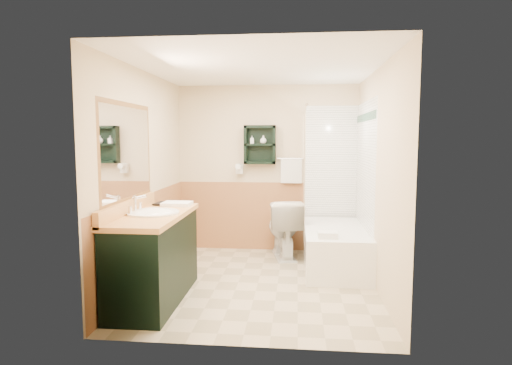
# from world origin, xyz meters

# --- Properties ---
(floor) EXTENTS (3.00, 3.00, 0.00)m
(floor) POSITION_xyz_m (0.00, 0.00, 0.00)
(floor) COLOR #C3B28E
(floor) RESTS_ON ground
(back_wall) EXTENTS (2.60, 0.04, 2.40)m
(back_wall) POSITION_xyz_m (0.00, 1.52, 1.20)
(back_wall) COLOR beige
(back_wall) RESTS_ON ground
(left_wall) EXTENTS (0.04, 3.00, 2.40)m
(left_wall) POSITION_xyz_m (-1.32, 0.00, 1.20)
(left_wall) COLOR beige
(left_wall) RESTS_ON ground
(right_wall) EXTENTS (0.04, 3.00, 2.40)m
(right_wall) POSITION_xyz_m (1.32, 0.00, 1.20)
(right_wall) COLOR beige
(right_wall) RESTS_ON ground
(ceiling) EXTENTS (2.60, 3.00, 0.04)m
(ceiling) POSITION_xyz_m (0.00, 0.00, 2.42)
(ceiling) COLOR white
(ceiling) RESTS_ON back_wall
(wainscot_left) EXTENTS (2.98, 2.98, 1.00)m
(wainscot_left) POSITION_xyz_m (-1.29, 0.00, 0.50)
(wainscot_left) COLOR tan
(wainscot_left) RESTS_ON left_wall
(wainscot_back) EXTENTS (2.58, 2.58, 1.00)m
(wainscot_back) POSITION_xyz_m (0.00, 1.49, 0.50)
(wainscot_back) COLOR tan
(wainscot_back) RESTS_ON back_wall
(mirror_frame) EXTENTS (1.30, 1.30, 1.00)m
(mirror_frame) POSITION_xyz_m (-1.27, -0.55, 1.50)
(mirror_frame) COLOR brown
(mirror_frame) RESTS_ON left_wall
(mirror_glass) EXTENTS (1.20, 1.20, 0.90)m
(mirror_glass) POSITION_xyz_m (-1.27, -0.55, 1.50)
(mirror_glass) COLOR white
(mirror_glass) RESTS_ON left_wall
(tile_right) EXTENTS (1.50, 1.50, 2.10)m
(tile_right) POSITION_xyz_m (1.28, 0.75, 1.05)
(tile_right) COLOR white
(tile_right) RESTS_ON right_wall
(tile_back) EXTENTS (0.95, 0.95, 2.10)m
(tile_back) POSITION_xyz_m (1.03, 1.48, 1.05)
(tile_back) COLOR white
(tile_back) RESTS_ON back_wall
(tile_accent) EXTENTS (1.50, 1.50, 0.10)m
(tile_accent) POSITION_xyz_m (1.27, 0.75, 1.90)
(tile_accent) COLOR #12402C
(tile_accent) RESTS_ON right_wall
(wall_shelf) EXTENTS (0.45, 0.15, 0.55)m
(wall_shelf) POSITION_xyz_m (-0.10, 1.41, 1.55)
(wall_shelf) COLOR black
(wall_shelf) RESTS_ON back_wall
(hair_dryer) EXTENTS (0.10, 0.24, 0.18)m
(hair_dryer) POSITION_xyz_m (-0.40, 1.43, 1.20)
(hair_dryer) COLOR white
(hair_dryer) RESTS_ON back_wall
(towel_bar) EXTENTS (0.40, 0.06, 0.40)m
(towel_bar) POSITION_xyz_m (0.35, 1.45, 1.35)
(towel_bar) COLOR white
(towel_bar) RESTS_ON back_wall
(curtain_rod) EXTENTS (0.03, 1.60, 0.03)m
(curtain_rod) POSITION_xyz_m (0.53, 0.75, 2.00)
(curtain_rod) COLOR silver
(curtain_rod) RESTS_ON back_wall
(shower_curtain) EXTENTS (1.05, 1.05, 1.70)m
(shower_curtain) POSITION_xyz_m (0.53, 0.92, 1.15)
(shower_curtain) COLOR beige
(shower_curtain) RESTS_ON curtain_rod
(vanity) EXTENTS (0.59, 1.41, 0.89)m
(vanity) POSITION_xyz_m (-0.99, -0.61, 0.45)
(vanity) COLOR black
(vanity) RESTS_ON ground
(bathtub) EXTENTS (0.77, 1.50, 0.51)m
(bathtub) POSITION_xyz_m (0.93, 0.66, 0.26)
(bathtub) COLOR white
(bathtub) RESTS_ON ground
(toilet) EXTENTS (0.61, 0.89, 0.80)m
(toilet) POSITION_xyz_m (0.25, 1.12, 0.40)
(toilet) COLOR white
(toilet) RESTS_ON ground
(counter_towel) EXTENTS (0.31, 0.24, 0.04)m
(counter_towel) POSITION_xyz_m (-0.89, -0.11, 0.91)
(counter_towel) COLOR white
(counter_towel) RESTS_ON vanity
(vanity_book) EXTENTS (0.18, 0.04, 0.24)m
(vanity_book) POSITION_xyz_m (-1.16, -0.03, 1.01)
(vanity_book) COLOR black
(vanity_book) RESTS_ON vanity
(tub_towel) EXTENTS (0.22, 0.19, 0.07)m
(tub_towel) POSITION_xyz_m (0.79, 0.12, 0.55)
(tub_towel) COLOR white
(tub_towel) RESTS_ON bathtub
(soap_bottle_a) EXTENTS (0.07, 0.12, 0.05)m
(soap_bottle_a) POSITION_xyz_m (-0.21, 1.40, 1.59)
(soap_bottle_a) COLOR white
(soap_bottle_a) RESTS_ON wall_shelf
(soap_bottle_b) EXTENTS (0.11, 0.13, 0.09)m
(soap_bottle_b) POSITION_xyz_m (-0.05, 1.40, 1.61)
(soap_bottle_b) COLOR white
(soap_bottle_b) RESTS_ON wall_shelf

